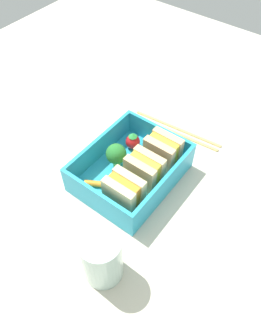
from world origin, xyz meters
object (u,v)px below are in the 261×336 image
carrot_stick_far_left (99,184)px  strawberry_far_left (133,141)px  sandwich_center_left (144,171)px  sandwich_left (163,151)px  sandwich_center (124,192)px  drinking_glass (102,258)px  broccoli_floret (115,155)px  chopstick_pair (175,129)px

carrot_stick_far_left → strawberry_far_left: bearing=-174.9°
sandwich_center_left → strawberry_far_left: bearing=-129.8°
sandwich_center_left → strawberry_far_left: sandwich_center_left is taller
sandwich_left → sandwich_center_left: (5.40, 0.00, 0.00)cm
strawberry_far_left → carrot_stick_far_left: (10.66, 0.95, -0.94)cm
sandwich_center → carrot_stick_far_left: size_ratio=1.17×
sandwich_left → sandwich_center_left: same height
sandwich_left → drinking_glass: 21.68cm
sandwich_center_left → sandwich_center: (5.40, 0.00, 0.00)cm
strawberry_far_left → broccoli_floret: broccoli_floret is taller
broccoli_floret → drinking_glass: drinking_glass is taller
sandwich_center → broccoli_floret: 7.90cm
carrot_stick_far_left → chopstick_pair: (-20.21, 2.36, -1.37)cm
chopstick_pair → broccoli_floret: bearing=-10.8°
strawberry_far_left → carrot_stick_far_left: bearing=5.1°
carrot_stick_far_left → chopstick_pair: bearing=173.3°
strawberry_far_left → drinking_glass: bearing=27.0°
sandwich_left → broccoli_floret: bearing=-46.8°
strawberry_far_left → broccoli_floret: size_ratio=0.68×
carrot_stick_far_left → drinking_glass: drinking_glass is taller
broccoli_floret → chopstick_pair: size_ratio=0.26×
carrot_stick_far_left → drinking_glass: size_ratio=0.54×
sandwich_left → sandwich_center_left: bearing=0.0°
carrot_stick_far_left → drinking_glass: 14.64cm
drinking_glass → sandwich_center: bearing=-157.2°
carrot_stick_far_left → sandwich_left: bearing=153.2°
carrot_stick_far_left → sandwich_center_left: bearing=134.6°
broccoli_floret → chopstick_pair: bearing=169.2°
sandwich_center_left → carrot_stick_far_left: size_ratio=1.17×
strawberry_far_left → chopstick_pair: bearing=160.8°
sandwich_left → carrot_stick_far_left: size_ratio=1.17×
sandwich_center → strawberry_far_left: sandwich_center is taller
sandwich_center_left → drinking_glass: drinking_glass is taller
sandwich_left → sandwich_center_left: 5.40cm
sandwich_left → sandwich_center: bearing=0.0°
sandwich_left → drinking_glass: bearing=11.7°
sandwich_center_left → drinking_glass: (15.83, 4.39, 0.46)cm
sandwich_left → strawberry_far_left: (0.08, -6.38, -1.44)cm
sandwich_center → broccoli_floret: size_ratio=1.20×
sandwich_left → strawberry_far_left: 6.54cm
sandwich_center_left → chopstick_pair: sandwich_center_left is taller
broccoli_floret → carrot_stick_far_left: 5.72cm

